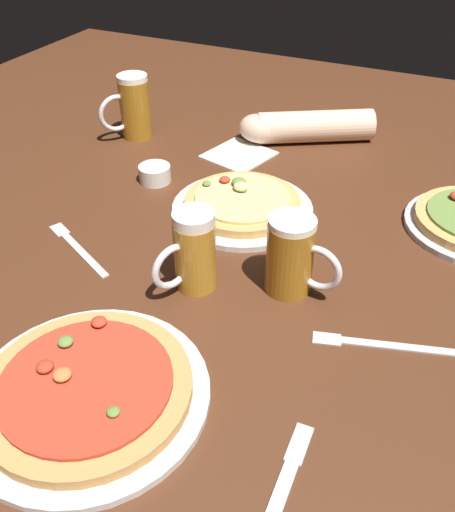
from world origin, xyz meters
TOP-DOWN VIEW (x-y plane):
  - ground_plane at (0.00, 0.00)m, footprint 2.40×2.40m
  - pizza_plate_near at (-0.05, -0.36)m, footprint 0.34×0.34m
  - pizza_plate_far at (-0.05, 0.18)m, footprint 0.29×0.29m
  - beer_mug_dark at (-0.45, 0.40)m, footprint 0.10×0.12m
  - beer_mug_amber at (-0.03, -0.08)m, footprint 0.07×0.12m
  - beer_mug_pale at (0.13, -0.02)m, footprint 0.13×0.08m
  - ramekin_butter at (-0.28, 0.21)m, footprint 0.07×0.07m
  - napkin_folded at (-0.16, 0.41)m, footprint 0.17×0.18m
  - fork_left at (0.30, -0.08)m, footprint 0.23×0.08m
  - knife_right at (0.25, -0.39)m, footprint 0.03×0.24m
  - fork_spare at (-0.28, -0.08)m, footprint 0.20×0.11m
  - diner_arm at (-0.05, 0.55)m, footprint 0.32×0.22m

SIDE VIEW (x-z plane):
  - ground_plane at x=0.00m, z-range -0.03..0.00m
  - fork_left at x=0.30m, z-range 0.00..0.01m
  - knife_right at x=0.25m, z-range 0.00..0.01m
  - fork_spare at x=-0.28m, z-range 0.00..0.01m
  - napkin_folded at x=-0.16m, z-range 0.00..0.01m
  - pizza_plate_far at x=-0.05m, z-range -0.01..0.04m
  - pizza_plate_near at x=-0.05m, z-range -0.01..0.04m
  - ramekin_butter at x=-0.28m, z-range 0.00..0.04m
  - diner_arm at x=-0.05m, z-range 0.00..0.08m
  - beer_mug_pale at x=0.13m, z-range 0.00..0.14m
  - beer_mug_amber at x=-0.03m, z-range 0.00..0.15m
  - beer_mug_dark at x=-0.45m, z-range 0.00..0.16m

